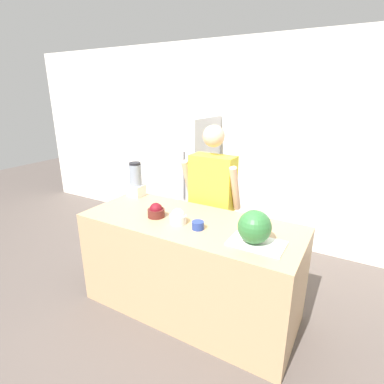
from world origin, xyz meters
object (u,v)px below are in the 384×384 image
Objects in this scene: watermelon at (255,227)px; blender at (136,181)px; bowl_cherries at (156,211)px; bowl_cream at (178,217)px; bowl_small_blue at (198,225)px; person at (212,204)px; refrigerator at (184,179)px.

blender reaches higher than watermelon.
bowl_cherries is at bearing 176.73° from watermelon.
bowl_small_blue is (0.20, -0.01, -0.02)m from bowl_cream.
bowl_cream reaches higher than bowl_small_blue.
watermelon is 1.74× the size of bowl_cream.
blender is (-0.75, -0.30, 0.22)m from person.
bowl_cherries is 0.25m from bowl_cream.
person is 11.80× the size of bowl_cream.
refrigerator is at bearing 136.96° from person.
person is at bearing -43.04° from refrigerator.
blender is at bearing 157.94° from bowl_small_blue.
person is 0.84m from blender.
person is at bearing 134.01° from watermelon.
blender reaches higher than bowl_cherries.
person is 6.78× the size of watermelon.
bowl_cherries is 0.64m from blender.
person is (0.78, -0.73, 0.01)m from refrigerator.
bowl_small_blue is at bearing -4.67° from bowl_cherries.
bowl_cherries is at bearing -68.27° from refrigerator.
person reaches higher than bowl_cherries.
watermelon reaches higher than bowl_cherries.
bowl_cream is 0.20m from bowl_small_blue.
person reaches higher than bowl_cream.
watermelon is (1.47, -1.44, 0.21)m from refrigerator.
bowl_cream is (0.24, -0.02, 0.00)m from bowl_cherries.
refrigerator is 11.82× the size of bowl_cream.
blender is at bearing 164.19° from watermelon.
blender is at bearing -88.10° from refrigerator.
person is 10.93× the size of bowl_cherries.
refrigerator is 1.00× the size of person.
person is at bearing 21.95° from blender.
blender is (0.03, -1.04, 0.23)m from refrigerator.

